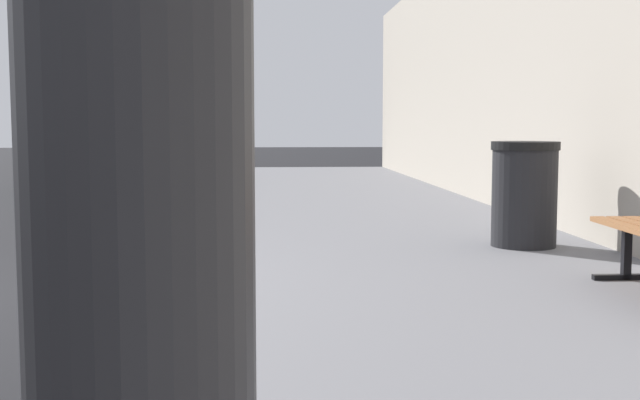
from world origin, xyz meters
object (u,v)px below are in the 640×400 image
Objects in this scene: car_green at (129,158)px; car_white at (204,138)px; car_yellow at (170,145)px; trash_bin at (524,194)px; car_black at (185,141)px.

car_green and car_white have the same top height.
car_white is at bearing 89.64° from car_yellow.
car_black is at bearing 102.75° from trash_bin.
car_green is at bearing 120.23° from trash_bin.
car_yellow is (-0.27, 9.61, 0.00)m from car_green.
car_black is at bearing 91.31° from car_yellow.
trash_bin is at bearing -59.77° from car_green.
car_black is (-0.14, 6.19, -0.00)m from car_yellow.
trash_bin is 19.26m from car_yellow.
car_black is (-5.58, 24.67, -0.01)m from trash_bin.
car_white is at bearing 88.22° from car_black.
car_white is (0.08, 13.41, -0.00)m from car_yellow.
car_green is (-5.17, 8.87, -0.01)m from trash_bin.
car_black is 1.06× the size of car_white.
car_white is (-0.19, 23.03, 0.00)m from car_green.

